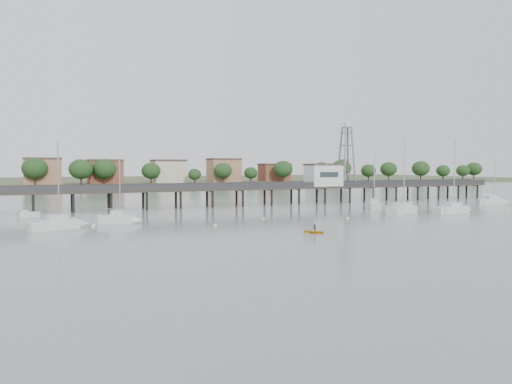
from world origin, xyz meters
TOP-DOWN VIEW (x-y plane):
  - ground_plane at (0.00, 0.00)m, footprint 500.00×500.00m
  - pier at (0.00, 60.00)m, footprint 150.00×5.00m
  - pier_building at (25.00, 60.00)m, footprint 8.40×5.40m
  - lattice_tower at (31.50, 60.00)m, footprint 3.20×3.20m
  - sailboat_c at (26.01, 31.97)m, footprint 9.52×6.09m
  - sailboat_d at (34.63, 27.98)m, footprint 8.82×3.17m
  - sailboat_e at (58.58, 39.62)m, footprint 6.78×4.52m
  - sailboat_a at (-34.11, 32.55)m, footprint 8.03×4.77m
  - sailboat_b at (-25.54, 35.76)m, footprint 6.34×4.38m
  - sailboat_f at (27.02, 43.24)m, footprint 5.86×7.46m
  - white_tender at (-39.06, 52.56)m, footprint 3.72×2.32m
  - yellow_dinghy at (-4.34, 14.39)m, footprint 1.92×1.58m
  - dinghy_occupant at (-4.34, 14.39)m, footprint 0.75×1.07m
  - mooring_buoys at (1.21, 32.12)m, footprint 75.34×19.43m
  - far_shore at (0.36, 239.58)m, footprint 500.00×170.00m

SIDE VIEW (x-z plane):
  - ground_plane at x=0.00m, z-range 0.00..0.00m
  - yellow_dinghy at x=-4.34m, z-range -1.36..1.36m
  - dinghy_occupant at x=-4.34m, z-range -0.12..0.12m
  - mooring_buoys at x=1.21m, z-range -0.12..0.28m
  - white_tender at x=-39.06m, z-range -0.26..1.09m
  - sailboat_c at x=26.01m, z-range -6.92..8.19m
  - sailboat_d at x=34.63m, z-range -6.49..7.77m
  - sailboat_a at x=-34.11m, z-range -5.76..7.05m
  - sailboat_f at x=27.02m, z-range -5.56..6.85m
  - sailboat_e at x=58.58m, z-range -4.87..6.17m
  - sailboat_b at x=-25.54m, z-range -4.56..5.87m
  - far_shore at x=0.36m, z-range -4.25..6.15m
  - pier at x=0.00m, z-range 1.04..6.54m
  - pier_building at x=25.00m, z-range 4.02..9.32m
  - lattice_tower at x=31.50m, z-range 3.35..18.85m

